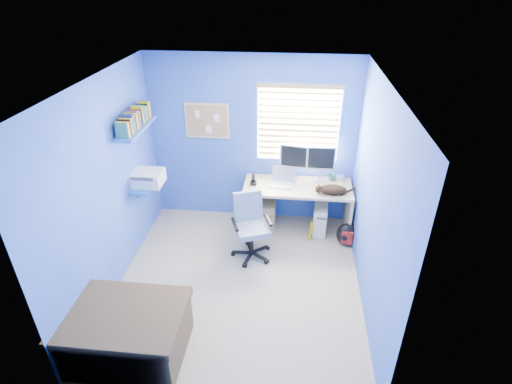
# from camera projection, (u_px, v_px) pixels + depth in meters

# --- Properties ---
(floor) EXTENTS (3.00, 3.20, 0.00)m
(floor) POSITION_uv_depth(u_px,v_px,m) (239.00, 282.00, 5.05)
(floor) COLOR tan
(floor) RESTS_ON ground
(ceiling) EXTENTS (3.00, 3.20, 0.00)m
(ceiling) POSITION_uv_depth(u_px,v_px,m) (233.00, 84.00, 3.81)
(ceiling) COLOR white
(ceiling) RESTS_ON wall_back
(wall_back) EXTENTS (3.00, 0.01, 2.50)m
(wall_back) POSITION_uv_depth(u_px,v_px,m) (252.00, 142.00, 5.81)
(wall_back) COLOR blue
(wall_back) RESTS_ON ground
(wall_front) EXTENTS (3.00, 0.01, 2.50)m
(wall_front) POSITION_uv_depth(u_px,v_px,m) (206.00, 302.00, 3.05)
(wall_front) COLOR blue
(wall_front) RESTS_ON ground
(wall_left) EXTENTS (0.01, 3.20, 2.50)m
(wall_left) POSITION_uv_depth(u_px,v_px,m) (107.00, 190.00, 4.56)
(wall_left) COLOR blue
(wall_left) RESTS_ON ground
(wall_right) EXTENTS (0.01, 3.20, 2.50)m
(wall_right) POSITION_uv_depth(u_px,v_px,m) (374.00, 204.00, 4.30)
(wall_right) COLOR blue
(wall_right) RESTS_ON ground
(desk) EXTENTS (1.54, 0.65, 0.74)m
(desk) POSITION_uv_depth(u_px,v_px,m) (297.00, 208.00, 5.89)
(desk) COLOR tan
(desk) RESTS_ON floor
(laptop) EXTENTS (0.36, 0.31, 0.22)m
(laptop) POSITION_uv_depth(u_px,v_px,m) (282.00, 178.00, 5.67)
(laptop) COLOR silver
(laptop) RESTS_ON desk
(monitor_left) EXTENTS (0.41, 0.19, 0.54)m
(monitor_left) POSITION_uv_depth(u_px,v_px,m) (293.00, 162.00, 5.76)
(monitor_left) COLOR silver
(monitor_left) RESTS_ON desk
(monitor_right) EXTENTS (0.40, 0.13, 0.54)m
(monitor_right) POSITION_uv_depth(u_px,v_px,m) (320.00, 164.00, 5.71)
(monitor_right) COLOR silver
(monitor_right) RESTS_ON desk
(phone) EXTENTS (0.10, 0.12, 0.17)m
(phone) POSITION_uv_depth(u_px,v_px,m) (253.00, 179.00, 5.71)
(phone) COLOR black
(phone) RESTS_ON desk
(mug) EXTENTS (0.10, 0.09, 0.10)m
(mug) POSITION_uv_depth(u_px,v_px,m) (331.00, 177.00, 5.83)
(mug) COLOR #2A6855
(mug) RESTS_ON desk
(cd_spindle) EXTENTS (0.13, 0.13, 0.07)m
(cd_spindle) POSITION_uv_depth(u_px,v_px,m) (340.00, 178.00, 5.84)
(cd_spindle) COLOR silver
(cd_spindle) RESTS_ON desk
(cat) EXTENTS (0.39, 0.24, 0.13)m
(cat) POSITION_uv_depth(u_px,v_px,m) (333.00, 190.00, 5.47)
(cat) COLOR black
(cat) RESTS_ON desk
(tower_pc) EXTENTS (0.23, 0.45, 0.45)m
(tower_pc) POSITION_uv_depth(u_px,v_px,m) (320.00, 218.00, 5.92)
(tower_pc) COLOR beige
(tower_pc) RESTS_ON floor
(drawer_boxes) EXTENTS (0.35, 0.28, 0.41)m
(drawer_boxes) POSITION_uv_depth(u_px,v_px,m) (264.00, 215.00, 6.04)
(drawer_boxes) COLOR tan
(drawer_boxes) RESTS_ON floor
(yellow_book) EXTENTS (0.03, 0.17, 0.24)m
(yellow_book) POSITION_uv_depth(u_px,v_px,m) (310.00, 231.00, 5.81)
(yellow_book) COLOR yellow
(yellow_book) RESTS_ON floor
(backpack) EXTENTS (0.33, 0.27, 0.34)m
(backpack) POSITION_uv_depth(u_px,v_px,m) (346.00, 234.00, 5.66)
(backpack) COLOR black
(backpack) RESTS_ON floor
(bed_corner) EXTENTS (1.14, 0.81, 0.55)m
(bed_corner) POSITION_uv_depth(u_px,v_px,m) (127.00, 333.00, 4.01)
(bed_corner) COLOR brown
(bed_corner) RESTS_ON floor
(office_chair) EXTENTS (0.67, 0.67, 0.89)m
(office_chair) POSITION_uv_depth(u_px,v_px,m) (251.00, 234.00, 5.37)
(office_chair) COLOR black
(office_chair) RESTS_ON floor
(window_blinds) EXTENTS (1.15, 0.05, 1.10)m
(window_blinds) POSITION_uv_depth(u_px,v_px,m) (298.00, 124.00, 5.58)
(window_blinds) COLOR white
(window_blinds) RESTS_ON ground
(corkboard) EXTENTS (0.64, 0.02, 0.52)m
(corkboard) POSITION_uv_depth(u_px,v_px,m) (207.00, 121.00, 5.70)
(corkboard) COLOR tan
(corkboard) RESTS_ON ground
(wall_shelves) EXTENTS (0.42, 0.90, 1.05)m
(wall_shelves) POSITION_uv_depth(u_px,v_px,m) (140.00, 149.00, 5.11)
(wall_shelves) COLOR blue
(wall_shelves) RESTS_ON ground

